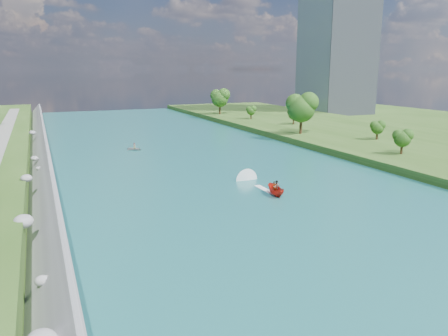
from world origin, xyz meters
name	(u,v)px	position (x,y,z in m)	size (l,w,h in m)	color
ground	(261,204)	(0.00, 0.00, 0.00)	(260.00, 260.00, 0.00)	#2D5119
river_water	(206,171)	(0.00, 20.00, 0.05)	(55.00, 240.00, 0.10)	#175657
berm_east	(423,147)	(49.50, 20.00, 0.75)	(44.00, 240.00, 1.50)	#2D5119
riprap_bank	(40,176)	(-25.87, 19.08, 1.83)	(4.41, 236.00, 4.36)	slate
office_tower	(337,34)	(82.50, 95.00, 30.00)	(22.00, 22.00, 60.00)	gray
trees_east	(336,116)	(37.49, 34.48, 6.53)	(17.33, 136.13, 11.64)	#1F4712
motorboat	(270,188)	(3.52, 4.07, 0.75)	(3.60, 18.86, 2.07)	red
raft	(135,148)	(-7.05, 44.09, 0.47)	(3.99, 4.02, 1.50)	#94979C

